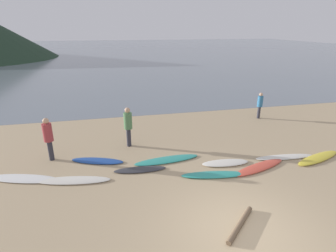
{
  "coord_description": "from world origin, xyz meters",
  "views": [
    {
      "loc": [
        -3.16,
        -5.03,
        5.12
      ],
      "look_at": [
        -0.52,
        6.74,
        0.6
      ],
      "focal_mm": 28.38,
      "sensor_mm": 36.0,
      "label": 1
    }
  ],
  "objects_px": {
    "surfboard_9": "(318,158)",
    "person_0": "(260,103)",
    "surfboard_6": "(225,163)",
    "person_1": "(48,136)",
    "surfboard_1": "(74,180)",
    "surfboard_3": "(140,170)",
    "surfboard_2": "(98,161)",
    "surfboard_0": "(23,179)",
    "driftwood_log": "(240,224)",
    "surfboard_5": "(214,175)",
    "surfboard_8": "(284,157)",
    "person_2": "(128,124)",
    "surfboard_7": "(259,167)",
    "surfboard_4": "(167,160)"
  },
  "relations": [
    {
      "from": "surfboard_2",
      "to": "driftwood_log",
      "type": "xyz_separation_m",
      "value": [
        3.89,
        -4.68,
        0.03
      ]
    },
    {
      "from": "surfboard_9",
      "to": "surfboard_4",
      "type": "bearing_deg",
      "value": 151.06
    },
    {
      "from": "person_0",
      "to": "surfboard_6",
      "type": "bearing_deg",
      "value": 28.9
    },
    {
      "from": "driftwood_log",
      "to": "surfboard_8",
      "type": "bearing_deg",
      "value": 41.96
    },
    {
      "from": "surfboard_6",
      "to": "driftwood_log",
      "type": "bearing_deg",
      "value": -103.98
    },
    {
      "from": "person_0",
      "to": "driftwood_log",
      "type": "distance_m",
      "value": 9.83
    },
    {
      "from": "surfboard_2",
      "to": "surfboard_4",
      "type": "distance_m",
      "value": 2.81
    },
    {
      "from": "person_2",
      "to": "surfboard_0",
      "type": "bearing_deg",
      "value": 132.92
    },
    {
      "from": "surfboard_0",
      "to": "person_2",
      "type": "height_order",
      "value": "person_2"
    },
    {
      "from": "surfboard_1",
      "to": "surfboard_3",
      "type": "bearing_deg",
      "value": 15.49
    },
    {
      "from": "surfboard_2",
      "to": "surfboard_9",
      "type": "relative_size",
      "value": 0.86
    },
    {
      "from": "surfboard_3",
      "to": "person_0",
      "type": "bearing_deg",
      "value": 34.81
    },
    {
      "from": "person_1",
      "to": "person_2",
      "type": "xyz_separation_m",
      "value": [
        3.21,
        0.67,
        0.01
      ]
    },
    {
      "from": "surfboard_3",
      "to": "surfboard_5",
      "type": "xyz_separation_m",
      "value": [
        2.59,
        -0.98,
        0.01
      ]
    },
    {
      "from": "person_0",
      "to": "surfboard_4",
      "type": "bearing_deg",
      "value": 12.4
    },
    {
      "from": "surfboard_4",
      "to": "surfboard_9",
      "type": "xyz_separation_m",
      "value": [
        6.13,
        -1.22,
        0.01
      ]
    },
    {
      "from": "surfboard_3",
      "to": "person_2",
      "type": "height_order",
      "value": "person_2"
    },
    {
      "from": "surfboard_0",
      "to": "driftwood_log",
      "type": "height_order",
      "value": "driftwood_log"
    },
    {
      "from": "surfboard_4",
      "to": "person_2",
      "type": "height_order",
      "value": "person_2"
    },
    {
      "from": "surfboard_8",
      "to": "person_2",
      "type": "xyz_separation_m",
      "value": [
        -6.2,
        2.62,
        1.04
      ]
    },
    {
      "from": "surfboard_3",
      "to": "person_2",
      "type": "xyz_separation_m",
      "value": [
        -0.21,
        2.33,
        1.04
      ]
    },
    {
      "from": "surfboard_2",
      "to": "surfboard_0",
      "type": "bearing_deg",
      "value": -144.05
    },
    {
      "from": "surfboard_5",
      "to": "person_2",
      "type": "xyz_separation_m",
      "value": [
        -2.81,
        3.31,
        1.03
      ]
    },
    {
      "from": "person_0",
      "to": "driftwood_log",
      "type": "xyz_separation_m",
      "value": [
        -5.35,
        -8.21,
        -0.84
      ]
    },
    {
      "from": "surfboard_0",
      "to": "surfboard_6",
      "type": "height_order",
      "value": "surfboard_6"
    },
    {
      "from": "surfboard_6",
      "to": "surfboard_9",
      "type": "relative_size",
      "value": 0.76
    },
    {
      "from": "surfboard_2",
      "to": "surfboard_8",
      "type": "bearing_deg",
      "value": 8.71
    },
    {
      "from": "surfboard_5",
      "to": "surfboard_8",
      "type": "bearing_deg",
      "value": 20.3
    },
    {
      "from": "surfboard_9",
      "to": "person_0",
      "type": "bearing_deg",
      "value": 68.51
    },
    {
      "from": "person_0",
      "to": "surfboard_2",
      "type": "bearing_deg",
      "value": 1.27
    },
    {
      "from": "surfboard_7",
      "to": "surfboard_8",
      "type": "xyz_separation_m",
      "value": [
        1.47,
        0.55,
        -0.01
      ]
    },
    {
      "from": "surfboard_1",
      "to": "surfboard_5",
      "type": "height_order",
      "value": "surfboard_5"
    },
    {
      "from": "surfboard_4",
      "to": "surfboard_5",
      "type": "bearing_deg",
      "value": -52.15
    },
    {
      "from": "surfboard_3",
      "to": "surfboard_9",
      "type": "relative_size",
      "value": 0.79
    },
    {
      "from": "surfboard_9",
      "to": "surfboard_2",
      "type": "bearing_deg",
      "value": 151.2
    },
    {
      "from": "surfboard_2",
      "to": "surfboard_8",
      "type": "xyz_separation_m",
      "value": [
        7.58,
        -1.36,
        -0.0
      ]
    },
    {
      "from": "surfboard_1",
      "to": "surfboard_5",
      "type": "distance_m",
      "value": 5.04
    },
    {
      "from": "surfboard_1",
      "to": "person_2",
      "type": "xyz_separation_m",
      "value": [
        2.17,
        2.57,
        1.04
      ]
    },
    {
      "from": "surfboard_5",
      "to": "surfboard_2",
      "type": "bearing_deg",
      "value": 162.69
    },
    {
      "from": "surfboard_2",
      "to": "surfboard_6",
      "type": "xyz_separation_m",
      "value": [
        4.97,
        -1.3,
        0.01
      ]
    },
    {
      "from": "person_0",
      "to": "surfboard_0",
      "type": "bearing_deg",
      "value": 0.47
    },
    {
      "from": "surfboard_1",
      "to": "surfboard_8",
      "type": "xyz_separation_m",
      "value": [
        8.37,
        -0.05,
        -0.0
      ]
    },
    {
      "from": "surfboard_7",
      "to": "person_1",
      "type": "xyz_separation_m",
      "value": [
        -7.93,
        2.49,
        1.02
      ]
    },
    {
      "from": "surfboard_6",
      "to": "person_1",
      "type": "height_order",
      "value": "person_1"
    },
    {
      "from": "surfboard_0",
      "to": "surfboard_9",
      "type": "relative_size",
      "value": 1.07
    },
    {
      "from": "surfboard_6",
      "to": "person_1",
      "type": "xyz_separation_m",
      "value": [
        -6.8,
        1.89,
        1.02
      ]
    },
    {
      "from": "surfboard_6",
      "to": "person_0",
      "type": "relative_size",
      "value": 1.23
    },
    {
      "from": "surfboard_5",
      "to": "surfboard_3",
      "type": "bearing_deg",
      "value": 168.07
    },
    {
      "from": "surfboard_8",
      "to": "surfboard_0",
      "type": "bearing_deg",
      "value": -178.79
    },
    {
      "from": "surfboard_0",
      "to": "surfboard_8",
      "type": "xyz_separation_m",
      "value": [
        10.15,
        -0.57,
        0.0
      ]
    }
  ]
}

